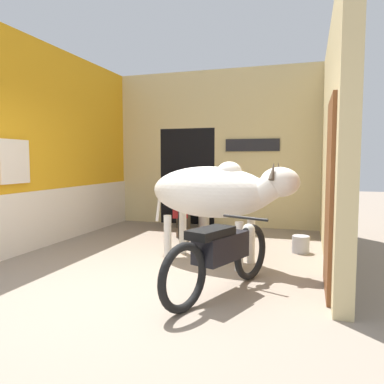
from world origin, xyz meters
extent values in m
plane|color=gray|center=(0.00, 0.00, 0.00)|extent=(30.00, 30.00, 0.00)
cube|color=orange|center=(-2.27, 2.20, 1.66)|extent=(0.18, 4.40, 3.33)
cube|color=silver|center=(-2.17, 2.20, 0.47)|extent=(0.03, 4.40, 0.93)
cube|color=silver|center=(-2.15, 0.97, 1.40)|extent=(0.08, 0.56, 0.64)
cube|color=#D1BC84|center=(0.00, 4.49, 2.72)|extent=(4.36, 0.18, 1.22)
cube|color=#D1BC84|center=(-1.72, 4.49, 1.06)|extent=(0.93, 0.18, 2.11)
cube|color=#D1BC84|center=(1.09, 4.49, 1.06)|extent=(2.18, 0.18, 2.11)
cube|color=black|center=(-0.63, 4.85, 1.06)|extent=(1.25, 0.90, 2.11)
cube|color=black|center=(0.81, 4.38, 1.73)|extent=(1.12, 0.03, 0.26)
cube|color=#D1BC84|center=(2.27, 2.20, 1.66)|extent=(0.18, 4.40, 3.33)
cube|color=brown|center=(2.17, 0.79, 1.03)|extent=(0.05, 1.00, 2.06)
ellipsoid|color=silver|center=(0.62, 1.56, 0.98)|extent=(1.91, 1.14, 0.71)
ellipsoid|color=silver|center=(0.93, 1.49, 1.27)|extent=(0.40, 0.37, 0.26)
cylinder|color=silver|center=(1.42, 1.38, 1.03)|extent=(0.53, 0.43, 0.47)
ellipsoid|color=silver|center=(1.60, 1.33, 1.15)|extent=(0.57, 0.43, 0.38)
cylinder|color=silver|center=(-0.21, 1.76, 0.78)|extent=(0.13, 0.07, 0.57)
cylinder|color=silver|center=(1.21, 1.64, 0.32)|extent=(0.11, 0.11, 0.64)
cylinder|color=silver|center=(1.11, 1.24, 0.32)|extent=(0.11, 0.11, 0.64)
cylinder|color=silver|center=(0.13, 1.89, 0.32)|extent=(0.11, 0.11, 0.64)
cylinder|color=silver|center=(0.03, 1.49, 0.32)|extent=(0.11, 0.11, 0.64)
cone|color=#473D33|center=(1.58, 1.47, 1.29)|extent=(0.11, 0.18, 0.24)
cone|color=#473D33|center=(1.52, 1.22, 1.29)|extent=(0.11, 0.18, 0.24)
torus|color=black|center=(0.86, -0.23, 0.33)|extent=(0.32, 0.65, 0.66)
torus|color=black|center=(1.31, 0.92, 0.33)|extent=(0.32, 0.65, 0.66)
cube|color=black|center=(1.08, 0.35, 0.51)|extent=(0.51, 0.74, 0.28)
cube|color=black|center=(1.02, 0.17, 0.69)|extent=(0.44, 0.60, 0.09)
cylinder|color=black|center=(1.26, 0.80, 0.76)|extent=(0.55, 0.24, 0.03)
sphere|color=silver|center=(1.29, 0.88, 0.60)|extent=(0.15, 0.15, 0.15)
torus|color=black|center=(-0.22, 2.78, 0.32)|extent=(0.29, 0.62, 0.63)
torus|color=black|center=(-0.65, 3.96, 0.32)|extent=(0.29, 0.62, 0.63)
cube|color=maroon|center=(-0.43, 3.37, 0.48)|extent=(0.50, 0.75, 0.28)
cube|color=black|center=(-0.37, 3.19, 0.66)|extent=(0.44, 0.61, 0.09)
cylinder|color=black|center=(-0.60, 3.83, 0.73)|extent=(0.56, 0.23, 0.03)
sphere|color=silver|center=(-0.63, 3.91, 0.58)|extent=(0.15, 0.15, 0.15)
cube|color=brown|center=(-0.53, 3.87, 0.21)|extent=(0.27, 0.14, 0.43)
cube|color=brown|center=(-0.53, 3.96, 0.48)|extent=(0.27, 0.32, 0.11)
cube|color=navy|center=(-0.53, 4.03, 0.76)|extent=(0.38, 0.20, 0.57)
sphere|color=tan|center=(-0.53, 4.03, 1.15)|extent=(0.20, 0.20, 0.20)
cylinder|color=beige|center=(-0.16, 4.11, 0.20)|extent=(0.23, 0.23, 0.39)
cylinder|color=beige|center=(-0.16, 4.11, 0.41)|extent=(0.33, 0.33, 0.04)
cylinder|color=#A8A8B2|center=(1.85, 2.45, 0.13)|extent=(0.26, 0.26, 0.26)
camera|label=1|loc=(1.95, -3.44, 1.42)|focal=35.00mm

